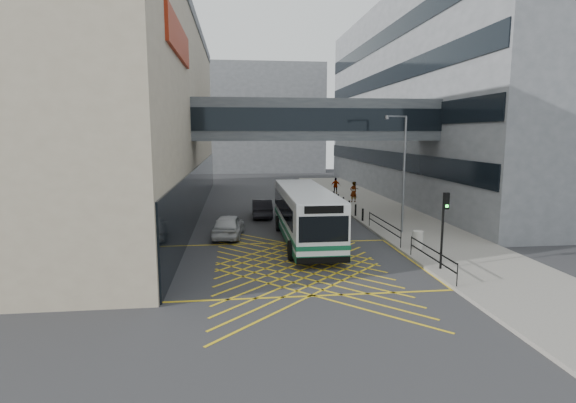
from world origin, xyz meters
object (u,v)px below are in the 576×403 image
object	(u,v)px
litter_bin	(418,240)
pedestrian_a	(353,192)
car_dark	(262,208)
street_lamp	(402,167)
pedestrian_b	(355,190)
bus	(305,214)
car_white	(229,225)
traffic_light	(444,220)
pedestrian_c	(336,186)
car_silver	(311,196)

from	to	relation	value
litter_bin	pedestrian_a	bearing A→B (deg)	87.09
car_dark	street_lamp	size ratio (longest dim) A/B	0.61
pedestrian_a	pedestrian_b	xyz separation A→B (m)	(0.98, 3.05, -0.16)
bus	car_dark	size ratio (longest dim) A/B	2.56
street_lamp	car_white	bearing A→B (deg)	157.38
car_dark	litter_bin	bearing A→B (deg)	125.85
car_dark	litter_bin	world-z (taller)	car_dark
bus	street_lamp	world-z (taller)	street_lamp
car_white	pedestrian_b	xyz separation A→B (m)	(12.39, 15.45, 0.20)
car_white	traffic_light	xyz separation A→B (m)	(10.12, -8.64, 1.80)
traffic_light	street_lamp	world-z (taller)	street_lamp
traffic_light	pedestrian_c	distance (m)	26.99
bus	car_white	bearing A→B (deg)	158.15
traffic_light	pedestrian_c	xyz separation A→B (m)	(0.94, 26.93, -1.54)
car_dark	pedestrian_b	size ratio (longest dim) A/B	2.87
bus	pedestrian_a	world-z (taller)	bus
traffic_light	pedestrian_b	distance (m)	24.25
car_silver	pedestrian_b	distance (m)	5.38
car_silver	pedestrian_b	bearing A→B (deg)	-160.90
bus	pedestrian_c	world-z (taller)	bus
car_white	traffic_light	distance (m)	13.43
car_dark	car_silver	world-z (taller)	car_silver
pedestrian_b	street_lamp	bearing A→B (deg)	-107.97
bus	pedestrian_b	bearing A→B (deg)	65.92
car_dark	street_lamp	distance (m)	11.89
pedestrian_b	pedestrian_c	world-z (taller)	pedestrian_c
car_white	pedestrian_b	size ratio (longest dim) A/B	2.97
car_silver	pedestrian_a	world-z (taller)	pedestrian_a
litter_bin	pedestrian_a	world-z (taller)	pedestrian_a
pedestrian_b	pedestrian_c	bearing A→B (deg)	102.08
street_lamp	pedestrian_c	bearing A→B (deg)	71.06
street_lamp	pedestrian_a	bearing A→B (deg)	69.45
pedestrian_b	traffic_light	bearing A→B (deg)	-108.52
car_silver	street_lamp	distance (m)	14.73
traffic_light	pedestrian_c	size ratio (longest dim) A/B	2.15
pedestrian_c	traffic_light	bearing A→B (deg)	105.59
car_white	litter_bin	distance (m)	11.57
car_white	car_dark	world-z (taller)	car_white
pedestrian_a	pedestrian_c	world-z (taller)	pedestrian_a
litter_bin	traffic_light	bearing A→B (deg)	-96.22
traffic_light	litter_bin	xyz separation A→B (m)	(0.42, 3.89, -1.90)
car_dark	car_silver	bearing A→B (deg)	-127.35
litter_bin	pedestrian_c	world-z (taller)	pedestrian_c
pedestrian_b	car_dark	bearing A→B (deg)	-151.57
street_lamp	car_silver	bearing A→B (deg)	85.25
bus	traffic_light	xyz separation A→B (m)	(5.50, -6.78, 0.81)
car_dark	street_lamp	bearing A→B (deg)	139.71
bus	street_lamp	bearing A→B (deg)	10.13
car_dark	traffic_light	world-z (taller)	traffic_light
traffic_light	litter_bin	world-z (taller)	traffic_light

